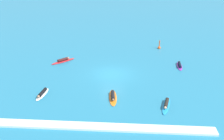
{
  "coord_description": "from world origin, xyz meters",
  "views": [
    {
      "loc": [
        1.71,
        -25.37,
        11.64
      ],
      "look_at": [
        0.0,
        0.0,
        0.5
      ],
      "focal_mm": 40.47,
      "sensor_mm": 36.0,
      "label": 1
    }
  ],
  "objects_px": {
    "surfer_on_white_board": "(42,93)",
    "marker_buoy": "(159,47)",
    "surfer_on_red_board": "(63,61)",
    "surfer_on_blue_board": "(166,104)",
    "surfer_on_purple_board": "(180,65)",
    "surfer_on_orange_board": "(113,96)"
  },
  "relations": [
    {
      "from": "surfer_on_purple_board",
      "to": "surfer_on_blue_board",
      "type": "relative_size",
      "value": 0.86
    },
    {
      "from": "surfer_on_white_board",
      "to": "surfer_on_red_board",
      "type": "distance_m",
      "value": 8.42
    },
    {
      "from": "surfer_on_orange_board",
      "to": "surfer_on_red_board",
      "type": "height_order",
      "value": "surfer_on_red_board"
    },
    {
      "from": "surfer_on_white_board",
      "to": "surfer_on_purple_board",
      "type": "height_order",
      "value": "surfer_on_purple_board"
    },
    {
      "from": "surfer_on_orange_board",
      "to": "marker_buoy",
      "type": "xyz_separation_m",
      "value": [
        5.69,
        14.45,
        0.06
      ]
    },
    {
      "from": "surfer_on_blue_board",
      "to": "surfer_on_red_board",
      "type": "distance_m",
      "value": 14.94
    },
    {
      "from": "surfer_on_purple_board",
      "to": "surfer_on_orange_board",
      "type": "height_order",
      "value": "surfer_on_orange_board"
    },
    {
      "from": "surfer_on_orange_board",
      "to": "surfer_on_red_board",
      "type": "bearing_deg",
      "value": -147.25
    },
    {
      "from": "surfer_on_purple_board",
      "to": "surfer_on_red_board",
      "type": "xyz_separation_m",
      "value": [
        -14.17,
        0.55,
        -0.0
      ]
    },
    {
      "from": "marker_buoy",
      "to": "surfer_on_orange_board",
      "type": "bearing_deg",
      "value": -111.49
    },
    {
      "from": "surfer_on_red_board",
      "to": "marker_buoy",
      "type": "bearing_deg",
      "value": -19.7
    },
    {
      "from": "surfer_on_purple_board",
      "to": "surfer_on_orange_board",
      "type": "distance_m",
      "value": 10.91
    },
    {
      "from": "surfer_on_blue_board",
      "to": "marker_buoy",
      "type": "height_order",
      "value": "marker_buoy"
    },
    {
      "from": "surfer_on_purple_board",
      "to": "surfer_on_blue_board",
      "type": "xyz_separation_m",
      "value": [
        -2.72,
        -9.03,
        -0.01
      ]
    },
    {
      "from": "surfer_on_white_board",
      "to": "marker_buoy",
      "type": "distance_m",
      "value": 18.9
    },
    {
      "from": "surfer_on_orange_board",
      "to": "surfer_on_blue_board",
      "type": "bearing_deg",
      "value": 71.96
    },
    {
      "from": "surfer_on_blue_board",
      "to": "marker_buoy",
      "type": "relative_size",
      "value": 2.38
    },
    {
      "from": "surfer_on_blue_board",
      "to": "surfer_on_red_board",
      "type": "height_order",
      "value": "surfer_on_red_board"
    },
    {
      "from": "surfer_on_purple_board",
      "to": "surfer_on_orange_board",
      "type": "xyz_separation_m",
      "value": [
        -7.43,
        -7.99,
        -0.01
      ]
    },
    {
      "from": "surfer_on_orange_board",
      "to": "marker_buoy",
      "type": "bearing_deg",
      "value": 152.98
    },
    {
      "from": "marker_buoy",
      "to": "surfer_on_blue_board",
      "type": "bearing_deg",
      "value": -93.61
    },
    {
      "from": "surfer_on_white_board",
      "to": "surfer_on_orange_board",
      "type": "height_order",
      "value": "surfer_on_orange_board"
    }
  ]
}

